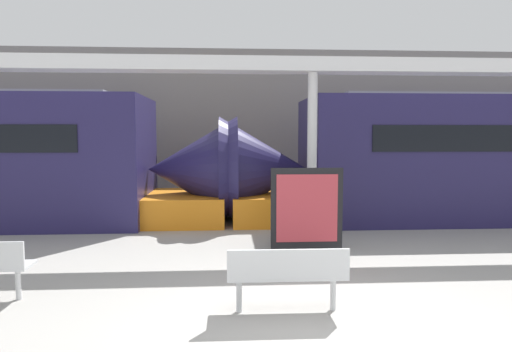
{
  "coord_description": "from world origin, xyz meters",
  "views": [
    {
      "loc": [
        -0.88,
        -4.81,
        2.15
      ],
      "look_at": [
        -0.34,
        3.68,
        1.4
      ],
      "focal_mm": 32.0,
      "sensor_mm": 36.0,
      "label": 1
    }
  ],
  "objects_px": {
    "trash_bin": "(289,223)",
    "support_column_near": "(312,157)",
    "poster_board": "(307,212)",
    "bench_near": "(287,272)"
  },
  "relations": [
    {
      "from": "bench_near",
      "to": "poster_board",
      "type": "height_order",
      "value": "poster_board"
    },
    {
      "from": "bench_near",
      "to": "trash_bin",
      "type": "distance_m",
      "value": 3.3
    },
    {
      "from": "bench_near",
      "to": "poster_board",
      "type": "relative_size",
      "value": 0.92
    },
    {
      "from": "trash_bin",
      "to": "support_column_near",
      "type": "distance_m",
      "value": 1.5
    },
    {
      "from": "poster_board",
      "to": "support_column_near",
      "type": "height_order",
      "value": "support_column_near"
    },
    {
      "from": "bench_near",
      "to": "trash_bin",
      "type": "height_order",
      "value": "trash_bin"
    },
    {
      "from": "trash_bin",
      "to": "poster_board",
      "type": "distance_m",
      "value": 0.77
    },
    {
      "from": "poster_board",
      "to": "support_column_near",
      "type": "distance_m",
      "value": 1.64
    },
    {
      "from": "bench_near",
      "to": "support_column_near",
      "type": "bearing_deg",
      "value": 75.86
    },
    {
      "from": "trash_bin",
      "to": "poster_board",
      "type": "height_order",
      "value": "poster_board"
    }
  ]
}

